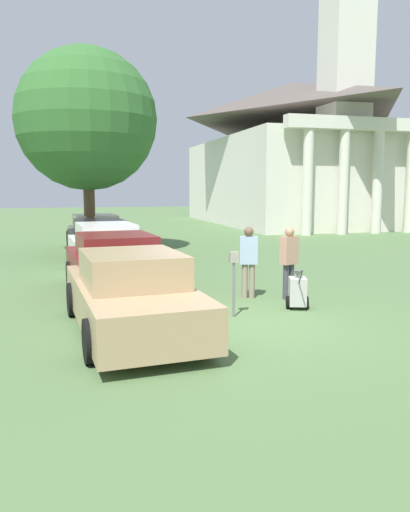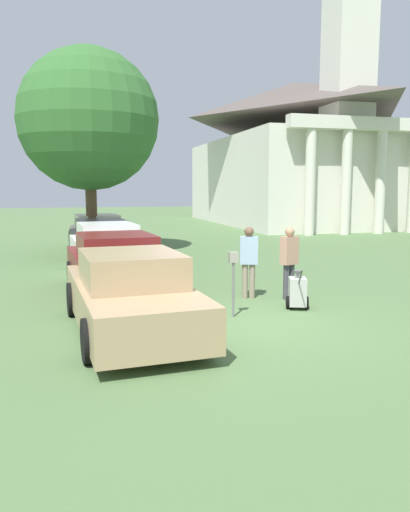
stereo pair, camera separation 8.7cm
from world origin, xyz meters
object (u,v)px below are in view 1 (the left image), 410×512
(parked_car_black, at_px, (99,241))
(person_supervisor, at_px, (289,258))
(parked_car_tan, at_px, (131,295))
(parked_car_cream, at_px, (95,234))
(parking_meter, at_px, (234,272))
(person_worker, at_px, (249,258))
(equipment_cart, at_px, (297,291))
(parked_car_white, at_px, (106,251))
(parked_car_maroon, at_px, (115,267))
(church, at_px, (292,149))

(parked_car_black, distance_m, person_supervisor, 8.56)
(parked_car_tan, height_order, parked_car_cream, parked_car_cream)
(parked_car_black, relative_size, parking_meter, 3.71)
(person_worker, distance_m, equipment_cart, 1.55)
(parked_car_tan, relative_size, parked_car_white, 1.01)
(parked_car_cream, relative_size, parking_meter, 3.90)
(parked_car_maroon, xyz_separation_m, equipment_cart, (3.69, -2.39, -0.32))
(person_supervisor, bearing_deg, parked_car_maroon, -41.85)
(person_worker, bearing_deg, parked_car_white, -36.99)
(parked_car_white, relative_size, parked_car_cream, 0.94)
(parked_car_tan, distance_m, parked_car_black, 9.36)
(parked_car_black, bearing_deg, equipment_cart, -71.23)
(equipment_cart, xyz_separation_m, church, (11.22, 24.44, 5.03))
(parking_meter, bearing_deg, parked_car_maroon, 128.59)
(church, bearing_deg, parking_meter, -117.31)
(parked_car_cream, bearing_deg, parked_car_tan, -94.50)
(parked_car_white, height_order, person_worker, person_worker)
(parked_car_maroon, height_order, parked_car_cream, parked_car_maroon)
(parked_car_black, height_order, parked_car_cream, parked_car_cream)
(parking_meter, bearing_deg, equipment_cart, 10.38)
(parked_car_white, xyz_separation_m, parked_car_cream, (0.00, 6.30, -0.04))
(parked_car_cream, bearing_deg, person_worker, -78.51)
(parked_car_black, relative_size, church, 0.22)
(parked_car_cream, bearing_deg, parked_car_maroon, -94.50)
(parked_car_tan, relative_size, parking_meter, 3.68)
(parked_car_tan, height_order, person_supervisor, person_supervisor)
(parked_car_white, xyz_separation_m, parking_meter, (2.13, -5.82, 0.21))
(parked_car_maroon, bearing_deg, parked_car_white, 85.50)
(parked_car_cream, height_order, church, church)
(parked_car_tan, height_order, church, church)
(person_worker, relative_size, person_supervisor, 1.00)
(parked_car_tan, xyz_separation_m, parked_car_black, (-0.00, 9.36, 0.01))
(parked_car_cream, bearing_deg, parking_meter, -84.52)
(parked_car_tan, xyz_separation_m, parked_car_maroon, (-0.00, 3.18, 0.02))
(parked_car_maroon, distance_m, parked_car_cream, 9.45)
(parked_car_tan, bearing_deg, parking_meter, 8.78)
(parked_car_tan, distance_m, parked_car_white, 6.33)
(parked_car_maroon, relative_size, person_worker, 2.91)
(parked_car_tan, bearing_deg, parked_car_black, 85.51)
(parking_meter, distance_m, equipment_cart, 1.67)
(parked_car_maroon, bearing_deg, church, 51.45)
(person_worker, bearing_deg, parked_car_maroon, -2.53)
(parked_car_tan, xyz_separation_m, parking_meter, (2.13, 0.50, 0.25))
(parked_car_white, relative_size, parking_meter, 3.66)
(person_worker, bearing_deg, parked_car_black, -49.86)
(parked_car_white, bearing_deg, person_worker, -59.11)
(parked_car_tan, distance_m, person_supervisor, 4.31)
(parking_meter, relative_size, person_worker, 0.79)
(parking_meter, height_order, equipment_cart, parking_meter)
(person_supervisor, distance_m, church, 26.28)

